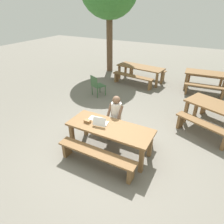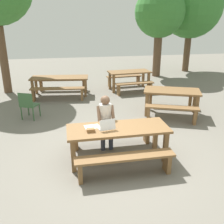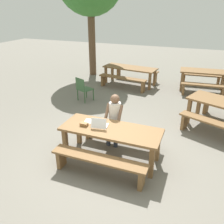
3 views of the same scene
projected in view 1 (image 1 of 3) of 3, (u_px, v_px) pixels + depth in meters
ground_plane at (110, 151)px, 4.94m from camera, size 30.00×30.00×0.00m
picnic_table_front at (110, 130)px, 4.63m from camera, size 2.06×0.79×0.72m
bench_near at (96, 155)px, 4.29m from camera, size 1.87×0.30×0.43m
bench_far at (121, 127)px, 5.26m from camera, size 1.87×0.30×0.43m
laptop at (101, 122)px, 4.65m from camera, size 0.36×0.32×0.22m
small_pouch at (88, 121)px, 4.73m from camera, size 0.16×0.10×0.07m
paper_sheet at (95, 118)px, 4.91m from camera, size 0.32×0.24×0.00m
person_seated at (115, 115)px, 5.11m from camera, size 0.38×0.39×1.22m
plastic_chair at (97, 85)px, 7.66m from camera, size 0.58×0.58×0.82m
picnic_table_mid at (217, 109)px, 5.51m from camera, size 1.84×1.38×0.77m
bench_mid_south at (202, 127)px, 5.27m from camera, size 1.49×0.83×0.47m
picnic_table_rear at (207, 76)px, 8.04m from camera, size 1.74×0.91×0.78m
bench_rear_south at (204, 88)px, 7.67m from camera, size 1.54×0.43×0.45m
bench_rear_north at (205, 78)px, 8.72m from camera, size 1.54×0.43×0.45m
picnic_table_distant at (140, 69)px, 9.02m from camera, size 2.22×1.03×0.71m
bench_distant_south at (133, 78)px, 8.65m from camera, size 1.95×0.54×0.47m
bench_distant_north at (147, 70)px, 9.63m from camera, size 1.95×0.54×0.47m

